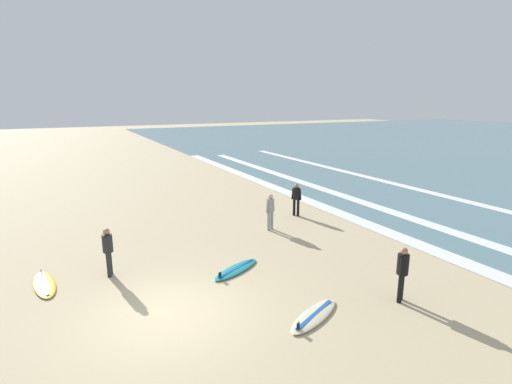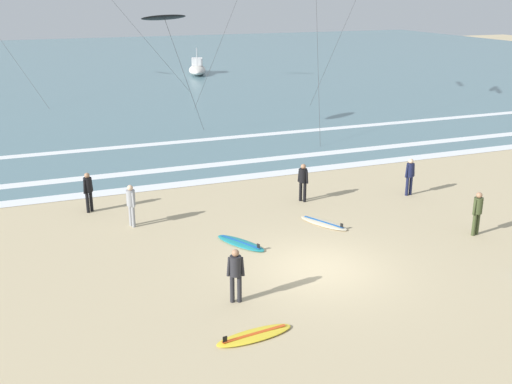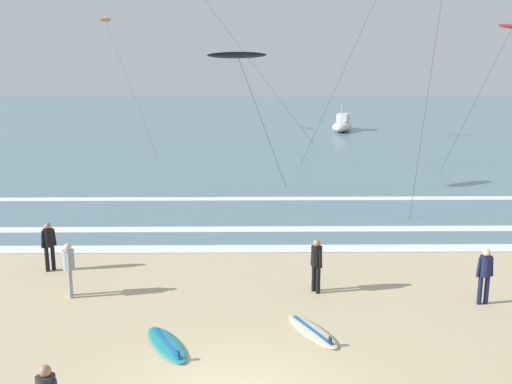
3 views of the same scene
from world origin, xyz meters
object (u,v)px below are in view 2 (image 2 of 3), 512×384
object	(u,v)px
surfer_left_near	(236,271)
surfboard_near_water	(324,223)
offshore_boat	(197,69)
surfer_right_near	(478,210)
surfer_background_far	(303,179)
surfer_mid_group	(131,202)
surfboard_right_spare	(254,335)
surfer_foreground_main	(410,173)
kite_black_far_left	(164,18)
surfer_left_far	(88,189)
surfboard_foreground_flat	(241,243)

from	to	relation	value
surfer_left_near	surfboard_near_water	xyz separation A→B (m)	(5.03, 4.43, -0.91)
offshore_boat	surfer_left_near	bearing A→B (deg)	-104.74
surfer_right_near	surfer_background_far	bearing A→B (deg)	127.11
surfer_mid_group	surfer_right_near	distance (m)	12.42
surfboard_right_spare	surfer_mid_group	bearing A→B (deg)	99.62
surfer_foreground_main	surfboard_near_water	bearing A→B (deg)	-160.56
surfer_right_near	kite_black_far_left	size ratio (longest dim) A/B	0.23
surfer_mid_group	offshore_boat	world-z (taller)	offshore_boat
surfboard_right_spare	surfboard_near_water	bearing A→B (deg)	50.51
surfer_foreground_main	surfer_right_near	size ratio (longest dim) A/B	1.00
surfer_foreground_main	surfer_background_far	xyz separation A→B (m)	(-4.55, 0.91, 0.00)
surfer_left_far	surfer_right_near	world-z (taller)	same
surfer_left_near	surfer_mid_group	size ratio (longest dim) A/B	1.00
surfer_mid_group	surfboard_foreground_flat	world-z (taller)	surfer_mid_group
surfer_foreground_main	surfboard_near_water	size ratio (longest dim) A/B	0.74
surfer_left_near	surfer_background_far	size ratio (longest dim) A/B	1.00
surfer_foreground_main	surfboard_foreground_flat	world-z (taller)	surfer_foreground_main
surfer_left_near	surfer_mid_group	bearing A→B (deg)	103.62
surfer_left_near	surfer_right_near	distance (m)	9.72
surfer_left_far	surfer_background_far	distance (m)	8.56
surfer_left_near	surfboard_right_spare	bearing A→B (deg)	-95.32
surfer_background_far	surfboard_foreground_flat	size ratio (longest dim) A/B	0.75
surfer_foreground_main	surfer_mid_group	distance (m)	11.63
surfer_mid_group	surfboard_foreground_flat	xyz separation A→B (m)	(3.15, -3.04, -0.91)
surfer_mid_group	kite_black_far_left	world-z (taller)	kite_black_far_left
surfboard_foreground_flat	surfboard_right_spare	xyz separation A→B (m)	(-1.68, -5.66, 0.00)
surfer_right_near	surfer_left_near	bearing A→B (deg)	-170.78
surfer_background_far	surfer_foreground_main	bearing A→B (deg)	-11.30
surfer_background_far	surfer_right_near	bearing A→B (deg)	-52.89
surfboard_foreground_flat	kite_black_far_left	world-z (taller)	kite_black_far_left
surfer_left_near	offshore_boat	bearing A→B (deg)	75.26
surfer_foreground_main	kite_black_far_left	xyz separation A→B (m)	(-7.03, 13.84, 5.86)
surfer_mid_group	surfboard_near_water	bearing A→B (deg)	-19.68
surfboard_foreground_flat	surfer_mid_group	bearing A→B (deg)	136.01
surfer_right_near	kite_black_far_left	world-z (taller)	kite_black_far_left
surfboard_foreground_flat	surfboard_right_spare	distance (m)	5.91
surfboard_near_water	offshore_boat	world-z (taller)	offshore_boat
surfer_background_far	surfboard_near_water	world-z (taller)	surfer_background_far
surfer_left_near	surfer_right_near	bearing A→B (deg)	9.22
surfer_foreground_main	surfer_mid_group	bearing A→B (deg)	176.80
surfer_right_near	surfer_foreground_main	bearing A→B (deg)	85.41
surfer_left_far	offshore_boat	xyz separation A→B (m)	(15.23, 37.80, -0.40)
surfboard_near_water	offshore_boat	xyz separation A→B (m)	(7.27, 42.35, 0.51)
surfer_left_far	surfer_left_near	distance (m)	9.44
surfer_left_near	surfer_left_far	bearing A→B (deg)	108.09
surfboard_foreground_flat	surfboard_right_spare	world-z (taller)	same
surfer_mid_group	surfboard_foreground_flat	size ratio (longest dim) A/B	0.75
offshore_boat	surfboard_foreground_flat	bearing A→B (deg)	-104.10
surfer_background_far	surfboard_near_water	bearing A→B (deg)	-98.32
surfboard_right_spare	offshore_boat	xyz separation A→B (m)	(12.48, 48.66, 0.51)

